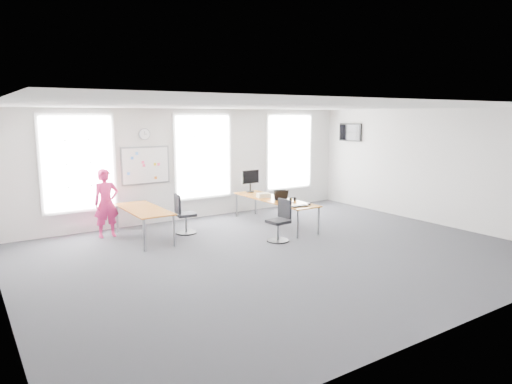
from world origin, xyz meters
TOP-DOWN VIEW (x-y plane):
  - floor at (0.00, 0.00)m, footprint 10.00×10.00m
  - ceiling at (0.00, 0.00)m, footprint 10.00×10.00m
  - wall_back at (0.00, 4.00)m, footprint 10.00×0.00m
  - wall_front at (0.00, -4.00)m, footprint 10.00×0.00m
  - wall_right at (5.00, 0.00)m, footprint 0.00×10.00m
  - window_left at (-3.00, 3.97)m, footprint 1.60×0.06m
  - window_mid at (0.30, 3.97)m, footprint 1.60×0.06m
  - window_right at (3.30, 3.97)m, footprint 1.60×0.06m
  - desk_right at (1.37, 2.08)m, footprint 0.76×2.85m
  - desk_left at (-1.94, 2.61)m, footprint 0.79×1.98m
  - chair_right at (0.58, 0.77)m, footprint 0.51×0.51m
  - chair_left at (-0.96, 2.58)m, footprint 0.51×0.51m
  - person at (-2.58, 3.30)m, footprint 0.60×0.40m
  - whiteboard at (-1.35, 3.97)m, footprint 1.20×0.03m
  - wall_clock at (-1.35, 3.97)m, footprint 0.30×0.04m
  - tv at (4.95, 3.00)m, footprint 0.06×0.90m
  - keyboard at (1.26, 0.90)m, footprint 0.43×0.23m
  - mouse at (1.58, 0.94)m, footprint 0.10×0.14m
  - lens_cap at (1.46, 1.42)m, footprint 0.08×0.08m
  - headphones at (1.55, 1.54)m, footprint 0.18×0.09m
  - laptop_sleeve at (1.38, 1.81)m, footprint 0.34×0.25m
  - paper_stack at (1.26, 2.40)m, footprint 0.37×0.32m
  - monitor at (1.42, 3.29)m, footprint 0.56×0.23m

SIDE VIEW (x-z plane):
  - floor at x=0.00m, z-range 0.00..0.00m
  - chair_right at x=0.58m, z-range -0.06..0.89m
  - chair_left at x=-0.96m, z-range -0.06..0.90m
  - desk_right at x=1.37m, z-range 0.30..0.99m
  - desk_left at x=-1.94m, z-range 0.30..1.02m
  - lens_cap at x=1.46m, z-range 0.69..0.70m
  - keyboard at x=1.26m, z-range 0.69..0.71m
  - mouse at x=1.58m, z-range 0.69..0.74m
  - headphones at x=1.55m, z-range 0.69..0.79m
  - paper_stack at x=1.26m, z-range 0.69..0.80m
  - person at x=-2.58m, z-range 0.00..1.61m
  - laptop_sleeve at x=1.38m, z-range 0.69..0.96m
  - monitor at x=1.42m, z-range 0.76..1.38m
  - wall_back at x=0.00m, z-range -3.50..6.50m
  - wall_front at x=0.00m, z-range -3.50..6.50m
  - wall_right at x=5.00m, z-range -3.50..6.50m
  - whiteboard at x=-1.35m, z-range 1.10..2.00m
  - window_left at x=-3.00m, z-range 0.60..2.80m
  - window_mid at x=0.30m, z-range 0.60..2.80m
  - window_right at x=3.30m, z-range 0.60..2.80m
  - tv at x=4.95m, z-range 2.02..2.57m
  - wall_clock at x=-1.35m, z-range 2.20..2.50m
  - ceiling at x=0.00m, z-range 3.00..3.00m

